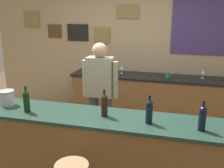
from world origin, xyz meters
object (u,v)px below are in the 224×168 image
object	(u,v)px
wine_glass_b	(113,69)
coffee_mug	(168,75)
wine_bottle_b	(104,104)
ice_bucket	(7,97)
wine_bottle_d	(202,117)
wine_glass_d	(203,72)
wine_bottle_a	(26,101)
wine_bottle_c	(149,111)
bartender	(100,91)
wine_glass_c	(122,67)
wine_glass_a	(99,66)

from	to	relation	value
wine_glass_b	coffee_mug	size ratio (longest dim) A/B	1.24
wine_bottle_b	ice_bucket	xyz separation A→B (m)	(-1.25, 0.02, -0.04)
wine_bottle_d	wine_glass_d	size ratio (longest dim) A/B	1.97
wine_bottle_a	coffee_mug	distance (m)	2.55
wine_bottle_c	ice_bucket	size ratio (longest dim) A/B	1.63
bartender	wine_bottle_a	xyz separation A→B (m)	(-0.58, -0.94, 0.12)
wine_glass_b	coffee_mug	bearing A→B (deg)	0.91
coffee_mug	wine_glass_c	bearing A→B (deg)	172.23
wine_glass_a	wine_glass_d	bearing A→B (deg)	0.78
wine_bottle_b	coffee_mug	size ratio (longest dim) A/B	2.45
wine_bottle_d	ice_bucket	bearing A→B (deg)	177.15
bartender	wine_glass_b	distance (m)	1.14
ice_bucket	wine_glass_a	bearing A→B (deg)	76.07
wine_bottle_a	wine_bottle_c	size ratio (longest dim) A/B	1.00
wine_bottle_d	wine_glass_b	xyz separation A→B (m)	(-1.46, 2.06, -0.05)
wine_bottle_a	wine_glass_c	bearing A→B (deg)	75.10
wine_bottle_a	wine_bottle_d	world-z (taller)	same
bartender	wine_bottle_b	bearing A→B (deg)	-69.18
wine_glass_a	coffee_mug	distance (m)	1.29
wine_bottle_d	coffee_mug	size ratio (longest dim) A/B	2.45
wine_bottle_a	wine_glass_a	size ratio (longest dim) A/B	1.97
wine_glass_d	coffee_mug	bearing A→B (deg)	-166.50
wine_bottle_a	wine_bottle_d	bearing A→B (deg)	0.57
wine_bottle_b	wine_glass_d	bearing A→B (deg)	61.89
wine_bottle_c	coffee_mug	distance (m)	2.05
bartender	wine_glass_a	size ratio (longest dim) A/B	10.45
wine_glass_b	wine_glass_d	bearing A→B (deg)	5.65
wine_glass_c	coffee_mug	size ratio (longest dim) A/B	1.24
bartender	coffee_mug	bearing A→B (deg)	53.02
wine_bottle_d	wine_glass_c	distance (m)	2.56
wine_bottle_a	coffee_mug	size ratio (longest dim) A/B	2.45
wine_bottle_b	wine_glass_d	size ratio (longest dim) A/B	1.97
wine_bottle_a	wine_glass_c	world-z (taller)	wine_bottle_a
ice_bucket	wine_glass_b	xyz separation A→B (m)	(0.81, 1.95, -0.01)
ice_bucket	wine_glass_a	xyz separation A→B (m)	(0.51, 2.08, -0.01)
wine_bottle_b	wine_glass_b	xyz separation A→B (m)	(-0.44, 1.97, -0.05)
ice_bucket	wine_glass_d	xyz separation A→B (m)	(2.39, 2.10, -0.01)
wine_glass_b	wine_glass_c	size ratio (longest dim) A/B	1.00
wine_bottle_b	wine_bottle_c	bearing A→B (deg)	-7.11
wine_glass_c	ice_bucket	bearing A→B (deg)	-114.45
wine_bottle_b	wine_glass_b	bearing A→B (deg)	102.74
wine_bottle_a	wine_bottle_b	world-z (taller)	same
wine_bottle_c	wine_bottle_b	bearing A→B (deg)	172.89
wine_bottle_a	wine_glass_d	distance (m)	3.02
wine_bottle_a	wine_glass_a	distance (m)	2.21
coffee_mug	wine_bottle_c	bearing A→B (deg)	-91.41
bartender	wine_glass_a	bearing A→B (deg)	108.40
wine_bottle_d	bartender	bearing A→B (deg)	145.25
wine_glass_c	wine_glass_d	world-z (taller)	same
ice_bucket	wine_glass_b	world-z (taller)	ice_bucket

